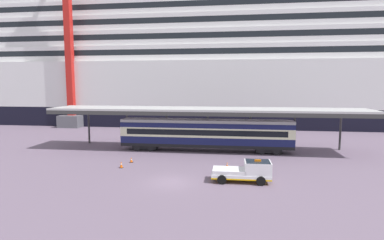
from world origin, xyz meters
The scene contains 9 objects.
ground_plane centered at (0.00, 0.00, 0.00)m, with size 400.00×400.00×0.00m, color slate.
cruise_ship centered at (-13.01, 46.27, 15.41)m, with size 177.87×25.71×44.34m.
platform_canopy centered at (1.78, 13.85, 5.29)m, with size 41.00×6.09×5.55m.
train_carriage centered at (1.78, 13.40, 2.31)m, with size 22.04×2.81×4.11m.
service_truck centered at (6.58, 1.14, 0.99)m, with size 5.23×2.31×2.02m.
traffic_cone_near centered at (4.75, 5.62, 0.29)m, with size 0.36×0.36×0.60m.
traffic_cone_mid centered at (-5.86, 6.31, 0.29)m, with size 0.36×0.36×0.60m.
traffic_cone_far centered at (-6.16, 4.01, 0.35)m, with size 0.36×0.36×0.70m.
dockside_crane centered at (-26.50, 33.00, 17.73)m, with size 17.63×4.40×57.59m.
Camera 1 is at (5.34, -25.93, 8.57)m, focal length 28.82 mm.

